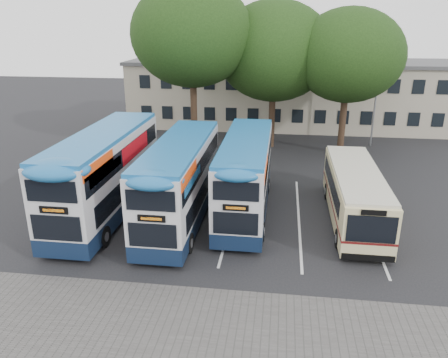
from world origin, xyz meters
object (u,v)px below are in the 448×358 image
tree_right (349,56)px  bus_single (355,192)px  bus_dd_mid (180,178)px  tree_mid (274,51)px  lamp_post (378,84)px  tree_left (192,35)px  bus_dd_left (106,170)px  bus_dd_right (246,172)px

tree_right → bus_single: tree_right is taller
tree_right → bus_dd_mid: tree_right is taller
tree_mid → bus_dd_mid: tree_mid is taller
lamp_post → tree_left: tree_left is taller
tree_left → bus_single: tree_left is taller
bus_dd_left → bus_dd_right: bus_dd_left is taller
tree_mid → tree_right: (5.42, -1.31, -0.17)m
bus_single → tree_left: bearing=133.6°
bus_dd_mid → bus_dd_right: (3.19, 1.50, -0.05)m
tree_right → bus_dd_left: bearing=-135.9°
tree_mid → bus_dd_mid: size_ratio=1.13×
tree_right → bus_single: (-0.73, -12.19, -5.84)m
tree_right → bus_dd_left: 19.58m
lamp_post → bus_dd_mid: (-12.33, -15.98, -2.77)m
tree_left → bus_dd_right: tree_left is taller
lamp_post → bus_dd_mid: 20.37m
tree_left → bus_dd_right: 13.63m
tree_mid → bus_dd_right: (-0.95, -13.22, -5.31)m
lamp_post → bus_single: 15.57m
tree_right → bus_dd_left: (-13.61, -13.17, -4.93)m
lamp_post → tree_left: (-14.10, -3.62, 3.76)m
tree_mid → bus_dd_right: size_ratio=1.16×
tree_right → bus_single: size_ratio=1.17×
lamp_post → bus_dd_right: lamp_post is taller
tree_right → bus_dd_mid: bearing=-125.5°
tree_left → tree_mid: (5.91, 2.37, -1.27)m
tree_mid → bus_dd_mid: (-4.14, -14.73, -5.26)m
tree_left → bus_dd_left: bearing=-100.7°
tree_mid → bus_dd_mid: bearing=-105.7°
bus_dd_right → bus_single: bearing=-2.8°
tree_mid → bus_single: (4.69, -13.50, -6.01)m
lamp_post → bus_single: bearing=-103.3°
bus_dd_left → tree_mid: bearing=60.5°
tree_left → bus_single: size_ratio=1.37×
tree_left → tree_mid: size_ratio=1.11×
tree_mid → bus_single: tree_mid is taller
tree_left → bus_dd_left: tree_left is taller
lamp_post → tree_right: 4.43m
bus_dd_right → bus_single: (5.64, -0.28, -0.69)m
tree_right → bus_dd_left: tree_right is taller
bus_dd_right → tree_mid: bearing=85.9°
tree_mid → bus_single: size_ratio=1.23×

